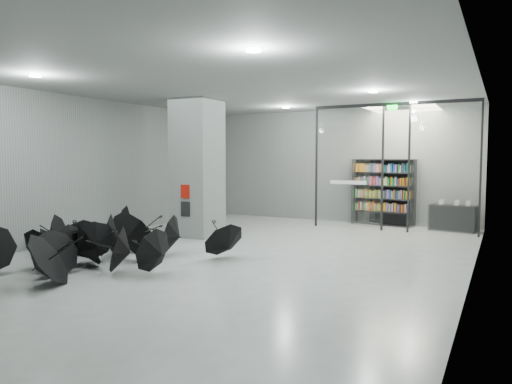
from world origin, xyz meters
The scene contains 10 objects.
room centered at (0.00, 0.00, 2.84)m, with size 14.00×14.02×4.01m.
column centered at (-2.50, 2.00, 2.00)m, with size 1.20×1.20×4.00m, color slate.
fire_cabinet centered at (-2.50, 1.38, 1.35)m, with size 0.28×0.04×0.38m, color #A50A07.
info_panel centered at (-2.50, 1.38, 0.85)m, with size 0.30×0.03×0.42m, color black.
exit_sign centered at (2.40, 5.30, 3.82)m, with size 0.30×0.06×0.15m, color #0CE533.
glass_partition centered at (2.39, 5.50, 2.18)m, with size 5.06×0.08×4.00m.
bench centered at (-4.23, -1.69, 0.20)m, with size 1.22×0.52×0.39m, color black.
bookshelf centered at (1.86, 6.75, 1.13)m, with size 2.05×0.41×2.25m, color black, non-canonical shape.
shop_counter centered at (4.12, 6.39, 0.41)m, with size 1.37×0.55×0.82m, color black.
umbrella_cluster centered at (-2.32, -2.07, 0.31)m, with size 5.04×4.79×1.31m.
Camera 1 is at (5.50, -9.63, 2.32)m, focal length 33.51 mm.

